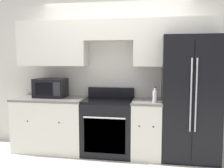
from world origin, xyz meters
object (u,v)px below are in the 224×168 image
object	(u,v)px
bottle	(155,96)
microwave	(50,88)
refrigerator	(190,98)
oven_range	(108,126)

from	to	relation	value
bottle	microwave	bearing A→B (deg)	172.85
refrigerator	microwave	size ratio (longest dim) A/B	3.62
microwave	bottle	world-z (taller)	microwave
oven_range	microwave	size ratio (longest dim) A/B	2.02
oven_range	bottle	distance (m)	0.93
oven_range	bottle	xyz separation A→B (m)	(0.74, -0.15, 0.53)
oven_range	microwave	world-z (taller)	microwave
refrigerator	bottle	xyz separation A→B (m)	(-0.53, -0.19, 0.04)
refrigerator	bottle	size ratio (longest dim) A/B	7.87
microwave	bottle	xyz separation A→B (m)	(1.75, -0.22, -0.06)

